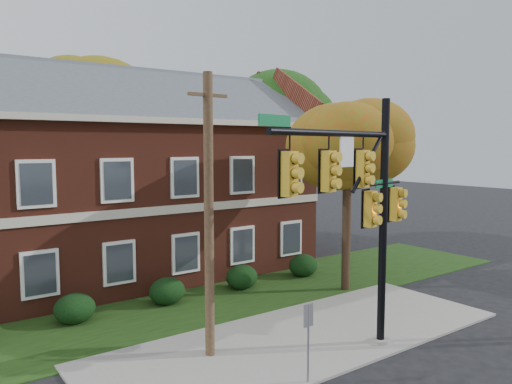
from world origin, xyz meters
TOP-DOWN VIEW (x-y plane):
  - ground at (0.00, 0.00)m, footprint 120.00×120.00m
  - sidewalk at (0.00, 1.00)m, footprint 14.00×5.00m
  - grass_strip at (0.00, 6.00)m, footprint 30.00×6.00m
  - apartment_building at (-2.00, 11.95)m, footprint 18.80×8.80m
  - hedge_left at (-5.50, 6.70)m, footprint 1.40×1.26m
  - hedge_center at (-2.00, 6.70)m, footprint 1.40×1.26m
  - hedge_right at (1.50, 6.70)m, footprint 1.40×1.26m
  - hedge_far_right at (5.00, 6.70)m, footprint 1.40×1.26m
  - tree_near_right at (5.22, 3.87)m, footprint 4.50×4.25m
  - tree_right_rear at (9.31, 12.81)m, footprint 6.30×5.95m
  - tree_far_rear at (-0.66, 19.79)m, footprint 6.84×6.46m
  - traffic_signal at (0.28, -1.01)m, footprint 6.62×1.58m
  - utility_pole at (-3.15, 1.57)m, footprint 1.27×0.29m
  - sign_post at (-1.98, -1.35)m, footprint 0.31×0.06m

SIDE VIEW (x-z plane):
  - ground at x=0.00m, z-range 0.00..0.00m
  - grass_strip at x=0.00m, z-range 0.00..0.04m
  - sidewalk at x=0.00m, z-range 0.00..0.08m
  - hedge_left at x=-5.50m, z-range 0.00..1.05m
  - hedge_center at x=-2.00m, z-range 0.00..1.05m
  - hedge_right at x=1.50m, z-range 0.00..1.05m
  - hedge_far_right at x=5.00m, z-range 0.00..1.05m
  - sign_post at x=-1.98m, z-range 0.38..2.52m
  - utility_pole at x=-3.15m, z-range 0.06..8.22m
  - traffic_signal at x=0.28m, z-range 0.91..8.43m
  - apartment_building at x=-2.00m, z-range 0.12..9.86m
  - tree_near_right at x=5.22m, z-range 2.38..10.96m
  - tree_right_rear at x=9.31m, z-range 2.81..13.43m
  - tree_far_rear at x=-0.66m, z-range 3.08..14.60m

